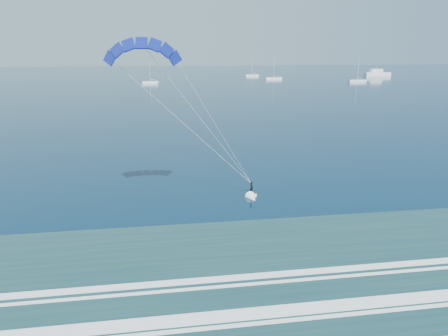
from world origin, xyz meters
TOP-DOWN VIEW (x-y plane):
  - kitesurfer_rig at (3.86, 22.27)m, footprint 15.47×8.46m
  - motor_yacht at (135.04, 228.80)m, footprint 16.53×4.41m
  - sailboat_1 at (-6.11, 187.69)m, footprint 7.36×2.40m
  - sailboat_2 at (55.88, 238.47)m, footprint 8.13×2.40m
  - sailboat_3 at (61.76, 208.59)m, footprint 9.11×2.40m
  - sailboat_4 at (98.98, 182.60)m, footprint 8.91×2.40m

SIDE VIEW (x-z plane):
  - sailboat_1 at x=-6.11m, z-range -4.53..5.88m
  - sailboat_2 at x=55.88m, z-range -4.89..6.24m
  - sailboat_4 at x=98.98m, z-range -5.34..6.71m
  - sailboat_3 at x=61.76m, z-range -5.50..6.87m
  - motor_yacht at x=135.04m, z-range -1.51..5.11m
  - kitesurfer_rig at x=3.86m, z-range 0.04..17.15m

